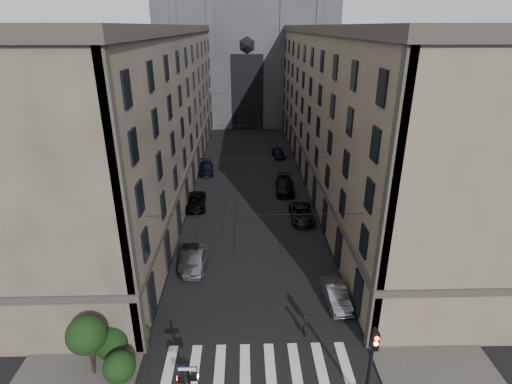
{
  "coord_description": "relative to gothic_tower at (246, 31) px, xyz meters",
  "views": [
    {
      "loc": [
        -0.62,
        -13.09,
        18.72
      ],
      "look_at": [
        0.13,
        12.45,
        8.07
      ],
      "focal_mm": 28.0,
      "sensor_mm": 36.0,
      "label": 1
    }
  ],
  "objects": [
    {
      "name": "zebra_crossing",
      "position": [
        0.0,
        -69.96,
        -17.79
      ],
      "size": [
        11.0,
        3.2,
        0.01
      ],
      "primitive_type": "cube",
      "color": "beige",
      "rests_on": "ground"
    },
    {
      "name": "car_left_midfar",
      "position": [
        -6.2,
        -47.46,
        -17.09
      ],
      "size": [
        2.69,
        5.24,
        1.41
      ],
      "primitive_type": "imported",
      "rotation": [
        0.0,
        0.0,
        0.07
      ],
      "color": "black",
      "rests_on": "ground"
    },
    {
      "name": "building_left",
      "position": [
        -13.44,
        -38.96,
        -8.45
      ],
      "size": [
        13.6,
        60.6,
        18.85
      ],
      "color": "#453D35",
      "rests_on": "ground"
    },
    {
      "name": "traffic_light_right",
      "position": [
        5.6,
        -73.04,
        -14.51
      ],
      "size": [
        0.34,
        0.5,
        5.2
      ],
      "color": "black",
      "rests_on": "ground"
    },
    {
      "name": "car_right_far",
      "position": [
        4.55,
        -29.22,
        -17.12
      ],
      "size": [
        2.11,
        4.16,
        1.36
      ],
      "primitive_type": "imported",
      "rotation": [
        0.0,
        0.0,
        0.13
      ],
      "color": "black",
      "rests_on": "ground"
    },
    {
      "name": "car_left_far",
      "position": [
        -5.95,
        -36.01,
        -17.1
      ],
      "size": [
        2.42,
        4.98,
        1.39
      ],
      "primitive_type": "imported",
      "rotation": [
        0.0,
        0.0,
        0.1
      ],
      "color": "black",
      "rests_on": "ground"
    },
    {
      "name": "car_left_midnear",
      "position": [
        -5.35,
        -59.2,
        -17.11
      ],
      "size": [
        1.57,
        4.22,
        1.38
      ],
      "primitive_type": "imported",
      "rotation": [
        0.0,
        0.0,
        0.03
      ],
      "color": "black",
      "rests_on": "ground"
    },
    {
      "name": "sidewalk_right",
      "position": [
        10.5,
        -38.96,
        -17.72
      ],
      "size": [
        7.0,
        80.0,
        0.15
      ],
      "primitive_type": "cube",
      "color": "#383533",
      "rests_on": "ground"
    },
    {
      "name": "tram_wires",
      "position": [
        0.0,
        -39.33,
        -10.55
      ],
      "size": [
        14.0,
        60.0,
        0.43
      ],
      "color": "black",
      "rests_on": "ground"
    },
    {
      "name": "pedestrian",
      "position": [
        3.18,
        -67.63,
        -17.0
      ],
      "size": [
        0.52,
        0.66,
        1.59
      ],
      "primitive_type": "imported",
      "rotation": [
        0.0,
        0.0,
        1.84
      ],
      "color": "black",
      "rests_on": "ground"
    },
    {
      "name": "car_left_near",
      "position": [
        -4.76,
        -59.56,
        -17.06
      ],
      "size": [
        2.08,
        4.48,
        1.48
      ],
      "primitive_type": "imported",
      "rotation": [
        0.0,
        0.0,
        -0.08
      ],
      "color": "gray",
      "rests_on": "ground"
    },
    {
      "name": "car_right_midfar",
      "position": [
        4.2,
        -43.07,
        -17.01
      ],
      "size": [
        2.46,
        5.52,
        1.57
      ],
      "primitive_type": "imported",
      "rotation": [
        0.0,
        0.0,
        -0.05
      ],
      "color": "black",
      "rests_on": "ground"
    },
    {
      "name": "car_right_near",
      "position": [
        5.87,
        -64.39,
        -17.12
      ],
      "size": [
        1.78,
        4.24,
        1.36
      ],
      "primitive_type": "imported",
      "rotation": [
        0.0,
        0.0,
        0.08
      ],
      "color": "slate",
      "rests_on": "ground"
    },
    {
      "name": "shrub_cluster",
      "position": [
        -8.72,
        -69.95,
        -16.0
      ],
      "size": [
        3.9,
        4.4,
        3.9
      ],
      "color": "black",
      "rests_on": "sidewalk_left"
    },
    {
      "name": "gothic_tower",
      "position": [
        0.0,
        0.0,
        0.0
      ],
      "size": [
        35.0,
        23.0,
        58.0
      ],
      "color": "#2D2D33",
      "rests_on": "ground"
    },
    {
      "name": "sidewalk_left",
      "position": [
        -10.5,
        -38.96,
        -17.72
      ],
      "size": [
        7.0,
        80.0,
        0.15
      ],
      "primitive_type": "cube",
      "color": "#383533",
      "rests_on": "ground"
    },
    {
      "name": "car_right_midnear",
      "position": [
        5.25,
        -50.76,
        -17.1
      ],
      "size": [
        2.35,
        5.06,
        1.4
      ],
      "primitive_type": "imported",
      "rotation": [
        0.0,
        0.0,
        -0.0
      ],
      "color": "black",
      "rests_on": "ground"
    },
    {
      "name": "building_right",
      "position": [
        13.44,
        -38.96,
        -8.45
      ],
      "size": [
        13.6,
        60.6,
        18.85
      ],
      "color": "brown",
      "rests_on": "ground"
    }
  ]
}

